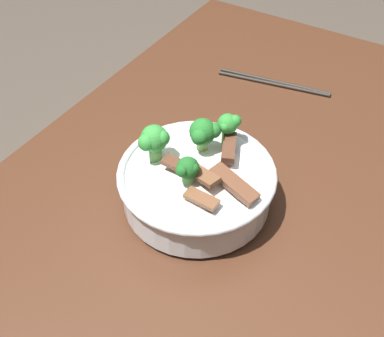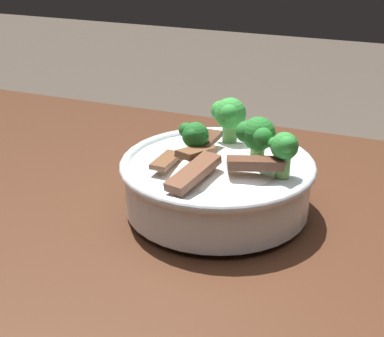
# 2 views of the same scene
# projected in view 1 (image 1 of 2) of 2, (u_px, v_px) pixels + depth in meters

# --- Properties ---
(dining_table) EXTENTS (1.31, 0.78, 0.79)m
(dining_table) POSITION_uv_depth(u_px,v_px,m) (216.00, 288.00, 0.84)
(dining_table) COLOR #472819
(dining_table) RESTS_ON ground
(rice_bowl) EXTENTS (0.24, 0.24, 0.13)m
(rice_bowl) POSITION_uv_depth(u_px,v_px,m) (196.00, 181.00, 0.74)
(rice_bowl) COLOR silver
(rice_bowl) RESTS_ON dining_table
(chopsticks_pair) EXTENTS (0.05, 0.23, 0.01)m
(chopsticks_pair) POSITION_uv_depth(u_px,v_px,m) (274.00, 83.00, 1.00)
(chopsticks_pair) COLOR #28231E
(chopsticks_pair) RESTS_ON dining_table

